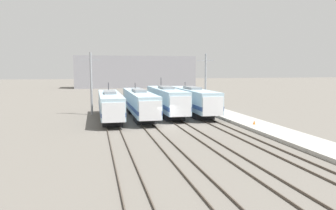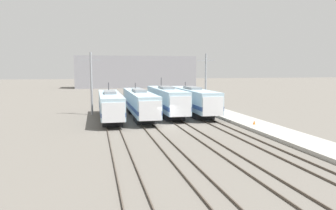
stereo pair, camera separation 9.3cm
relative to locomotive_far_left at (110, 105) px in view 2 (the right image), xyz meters
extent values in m
plane|color=#666059|center=(6.35, -6.73, -2.05)|extent=(400.00, 400.00, 0.00)
cube|color=#4C4238|center=(-0.72, -6.73, -1.97)|extent=(0.07, 120.00, 0.15)
cube|color=#4C4238|center=(0.72, -6.73, -1.97)|extent=(0.07, 120.00, 0.15)
cube|color=#4C4238|center=(3.51, -6.73, -1.97)|extent=(0.07, 120.00, 0.15)
cube|color=#4C4238|center=(4.95, -6.73, -1.97)|extent=(0.07, 120.00, 0.15)
cube|color=#4C4238|center=(7.74, -6.73, -1.97)|extent=(0.07, 120.00, 0.15)
cube|color=#4C4238|center=(9.18, -6.73, -1.97)|extent=(0.07, 120.00, 0.15)
cube|color=#4C4238|center=(11.98, -6.73, -1.97)|extent=(0.07, 120.00, 0.15)
cube|color=#4C4238|center=(13.41, -6.73, -1.97)|extent=(0.07, 120.00, 0.15)
cube|color=#232326|center=(0.00, -3.71, -1.57)|extent=(2.40, 3.73, 0.95)
cube|color=#232326|center=(0.00, 4.77, -1.57)|extent=(2.40, 3.73, 0.95)
cube|color=#9EBCCC|center=(0.00, 0.53, 0.23)|extent=(2.82, 16.96, 2.66)
cube|color=navy|center=(0.00, 0.53, -0.30)|extent=(2.86, 17.00, 0.48)
cube|color=silver|center=(0.00, -6.94, 0.03)|extent=(2.59, 2.21, 2.26)
cube|color=black|center=(0.00, -7.97, 0.53)|extent=(2.21, 0.08, 0.63)
cube|color=gray|center=(0.00, 0.53, 1.74)|extent=(1.55, 4.24, 0.35)
cylinder|color=#38383D|center=(0.00, 4.27, 2.24)|extent=(0.12, 0.12, 1.35)
cube|color=#232326|center=(4.23, -2.64, -1.57)|extent=(2.44, 4.35, 0.95)
cube|color=#232326|center=(4.23, 7.24, -1.57)|extent=(2.44, 4.35, 0.95)
cube|color=#9EBCCC|center=(4.23, 2.30, 0.27)|extent=(2.87, 19.77, 2.73)
cube|color=navy|center=(4.23, 2.30, -0.28)|extent=(2.91, 19.81, 0.49)
cube|color=silver|center=(4.23, -6.45, 0.06)|extent=(2.64, 2.48, 2.32)
cube|color=black|center=(4.23, -7.60, 0.57)|extent=(2.24, 0.08, 0.65)
cube|color=gray|center=(4.23, 2.30, 1.81)|extent=(1.58, 4.94, 0.35)
cylinder|color=#38383D|center=(4.23, 6.65, 2.17)|extent=(0.12, 0.12, 1.08)
cube|color=#232326|center=(8.46, -1.00, -1.57)|extent=(2.55, 3.75, 0.95)
cube|color=#232326|center=(8.46, 7.52, -1.57)|extent=(2.55, 3.75, 0.95)
cube|color=#9EBCCC|center=(8.46, 3.26, 0.42)|extent=(3.00, 17.05, 3.05)
cube|color=navy|center=(8.46, 3.26, -0.19)|extent=(3.04, 17.09, 0.55)
cube|color=silver|center=(8.46, -4.32, 0.20)|extent=(2.76, 2.10, 2.59)
cube|color=black|center=(8.46, -5.29, 0.77)|extent=(2.35, 0.08, 0.73)
cube|color=gray|center=(8.46, 3.26, 2.12)|extent=(1.65, 4.26, 0.35)
cylinder|color=#38383D|center=(8.46, 7.01, 2.73)|extent=(0.12, 0.12, 1.57)
cube|color=#232326|center=(12.69, -0.88, -1.57)|extent=(2.57, 4.05, 0.95)
cube|color=#232326|center=(12.69, 8.32, -1.57)|extent=(2.57, 4.05, 0.95)
cube|color=#9EBCCC|center=(12.69, 3.72, 0.36)|extent=(3.03, 18.41, 2.92)
cube|color=navy|center=(12.69, 3.72, -0.22)|extent=(3.07, 18.45, 0.53)
cube|color=silver|center=(12.69, -4.53, 0.14)|extent=(2.79, 2.11, 2.48)
cube|color=black|center=(12.69, -5.51, 0.69)|extent=(2.37, 0.08, 0.69)
cube|color=gray|center=(12.69, 3.72, 1.99)|extent=(1.67, 4.60, 0.35)
cylinder|color=#38383D|center=(12.69, 7.77, 2.28)|extent=(0.12, 0.12, 0.93)
cylinder|color=gray|center=(-2.49, 6.04, 2.66)|extent=(0.31, 0.31, 9.42)
cube|color=gray|center=(-2.49, 6.04, 6.24)|extent=(2.81, 0.16, 0.16)
cylinder|color=gray|center=(15.68, 6.04, 2.66)|extent=(0.31, 0.31, 9.42)
cube|color=gray|center=(15.68, 6.04, 6.24)|extent=(2.81, 0.16, 0.16)
cube|color=#A8A59E|center=(17.00, -6.73, -1.87)|extent=(4.00, 120.00, 0.37)
cone|color=orange|center=(16.45, -9.38, -1.43)|extent=(0.29, 0.29, 0.52)
cube|color=gray|center=(13.19, 79.27, 3.79)|extent=(44.36, 10.71, 11.67)
camera|label=1|loc=(-2.02, -44.67, 4.88)|focal=35.00mm
camera|label=2|loc=(-1.93, -44.69, 4.88)|focal=35.00mm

